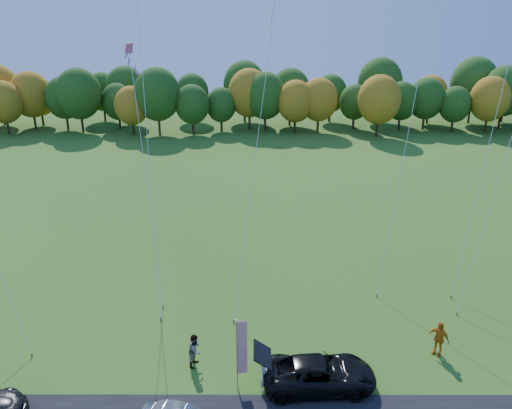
{
  "coord_description": "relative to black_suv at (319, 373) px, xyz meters",
  "views": [
    {
      "loc": [
        0.05,
        -19.85,
        16.92
      ],
      "look_at": [
        0.0,
        6.0,
        7.0
      ],
      "focal_mm": 35.0,
      "sensor_mm": 36.0,
      "label": 1
    }
  ],
  "objects": [
    {
      "name": "ground",
      "position": [
        -3.05,
        0.4,
        -0.76
      ],
      "size": [
        160.0,
        160.0,
        0.0
      ],
      "primitive_type": "plane",
      "color": "#335D18"
    },
    {
      "name": "tree_line",
      "position": [
        -3.05,
        55.4,
        -0.76
      ],
      "size": [
        116.0,
        12.0,
        10.0
      ],
      "primitive_type": null,
      "color": "#1E4711",
      "rests_on": "ground"
    },
    {
      "name": "black_suv",
      "position": [
        0.0,
        0.0,
        0.0
      ],
      "size": [
        5.59,
        2.83,
        1.52
      ],
      "primitive_type": "imported",
      "rotation": [
        0.0,
        0.0,
        1.63
      ],
      "color": "black",
      "rests_on": "ground"
    },
    {
      "name": "person_tailgate_a",
      "position": [
        -2.66,
        -0.24,
        0.02
      ],
      "size": [
        0.54,
        0.66,
        1.55
      ],
      "primitive_type": "imported",
      "rotation": [
        0.0,
        0.0,
        1.23
      ],
      "color": "silver",
      "rests_on": "ground"
    },
    {
      "name": "person_tailgate_b",
      "position": [
        -6.14,
        1.6,
        0.13
      ],
      "size": [
        0.89,
        1.02,
        1.79
      ],
      "primitive_type": "imported",
      "rotation": [
        0.0,
        0.0,
        1.29
      ],
      "color": "gray",
      "rests_on": "ground"
    },
    {
      "name": "person_east",
      "position": [
        6.57,
        2.51,
        0.21
      ],
      "size": [
        1.14,
        1.14,
        1.94
      ],
      "primitive_type": "imported",
      "rotation": [
        0.0,
        0.0,
        -0.79
      ],
      "color": "#CD6C13",
      "rests_on": "ground"
    },
    {
      "name": "feather_flag",
      "position": [
        -3.74,
        -0.08,
        1.59
      ],
      "size": [
        0.51,
        0.13,
        3.85
      ],
      "color": "#999999",
      "rests_on": "ground"
    },
    {
      "name": "kite_delta_blue",
      "position": [
        -9.68,
        10.4,
        14.44
      ],
      "size": [
        3.59,
        10.66,
        30.57
      ],
      "color": "#4C3F33",
      "rests_on": "ground"
    },
    {
      "name": "kite_parafoil_orange",
      "position": [
        7.92,
        14.06,
        15.96
      ],
      "size": [
        8.35,
        12.4,
        33.87
      ],
      "color": "#4C3F33",
      "rests_on": "ground"
    },
    {
      "name": "kite_delta_red",
      "position": [
        -2.89,
        10.52,
        9.49
      ],
      "size": [
        4.18,
        11.23,
        21.19
      ],
      "color": "#4C3F33",
      "rests_on": "ground"
    },
    {
      "name": "kite_parafoil_rainbow",
      "position": [
        12.2,
        9.78,
        9.15
      ],
      "size": [
        8.01,
        7.92,
        20.15
      ],
      "color": "#4C3F33",
      "rests_on": "ground"
    },
    {
      "name": "kite_diamond_white",
      "position": [
        11.51,
        11.24,
        6.95
      ],
      "size": [
        4.9,
        7.01,
        15.87
      ],
      "color": "#4C3F33",
      "rests_on": "ground"
    },
    {
      "name": "kite_diamond_pink",
      "position": [
        -9.95,
        10.25,
        6.79
      ],
      "size": [
        2.97,
        7.43,
        15.51
      ],
      "color": "#4C3F33",
      "rests_on": "ground"
    }
  ]
}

